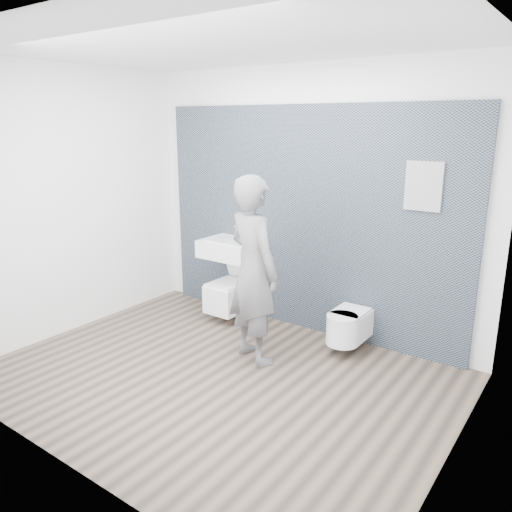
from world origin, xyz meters
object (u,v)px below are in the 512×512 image
Objects in this scene: toilet_rounded at (347,326)px; visitor at (254,271)px; toilet_square at (230,294)px; washbasin at (231,248)px.

toilet_rounded is 0.31× the size of visitor.
toilet_rounded is (1.49, -0.01, -0.03)m from toilet_square.
visitor is at bearing -40.20° from washbasin.
washbasin is 1.08m from visitor.
visitor reaches higher than toilet_rounded.
toilet_square is at bearing -90.00° from washbasin.
toilet_square is at bearing -18.54° from visitor.
visitor is (-0.66, -0.66, 0.62)m from toilet_rounded.
visitor is (0.82, -0.69, 0.05)m from washbasin.
toilet_rounded is (1.49, -0.03, -0.57)m from washbasin.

